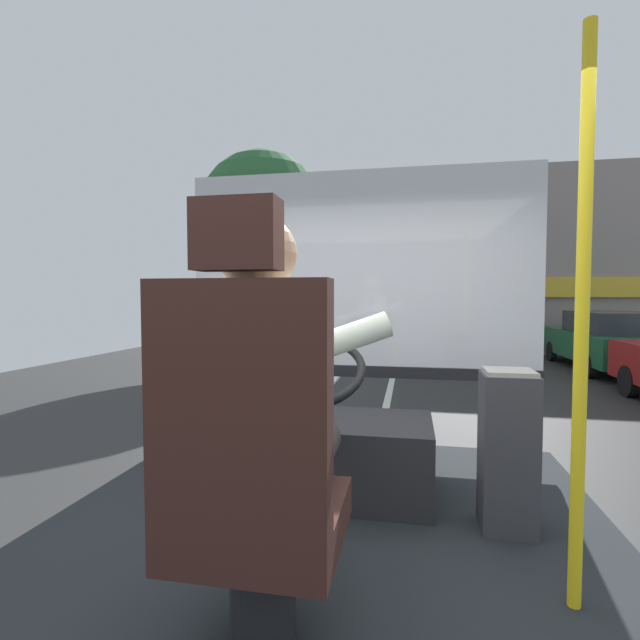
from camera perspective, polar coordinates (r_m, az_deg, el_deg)
ground at (r=10.67m, az=8.94°, el=-6.86°), size 18.00×44.00×0.06m
driver_seat at (r=1.39m, az=-8.31°, el=-18.45°), size 0.48×0.48×1.29m
bus_driver at (r=1.43m, az=-6.81°, el=-9.29°), size 0.76×0.60×0.85m
steering_console at (r=2.56m, az=0.77°, el=-15.89°), size 1.10×1.01×0.87m
handrail_pole at (r=1.75m, az=29.45°, el=-0.19°), size 0.04×0.04×1.93m
fare_box at (r=2.31m, az=22.02°, el=-14.60°), size 0.23×0.22×0.72m
windshield_panel at (r=3.36m, az=4.72°, el=2.85°), size 2.50×0.08×1.48m
street_tree at (r=12.35m, az=-7.09°, el=12.49°), size 3.27×3.27×5.49m
shop_building at (r=18.56m, az=27.09°, el=6.01°), size 11.44×5.57×5.78m
parked_car_green at (r=13.24m, az=32.09°, el=-2.09°), size 1.98×4.46×1.41m
parked_car_silver at (r=18.43m, az=25.11°, el=-0.55°), size 1.83×4.26×1.48m
parked_car_black at (r=24.92m, az=21.59°, el=0.10°), size 2.03×3.94×1.26m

